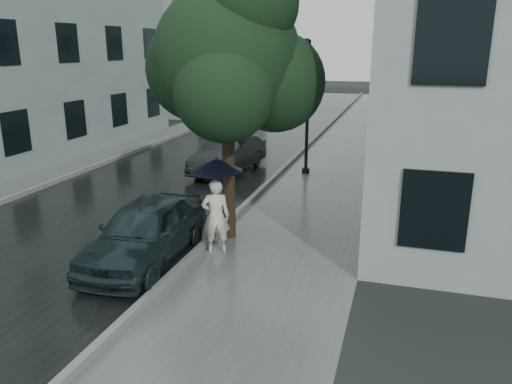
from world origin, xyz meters
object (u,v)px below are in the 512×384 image
(car_far, at_px, (228,154))
(car_near, at_px, (146,231))
(pedestrian, at_px, (216,216))
(lamp_post, at_px, (303,97))
(street_tree, at_px, (229,56))

(car_far, bearing_deg, car_near, -75.14)
(pedestrian, xyz_separation_m, lamp_post, (0.35, 7.73, 1.90))
(pedestrian, distance_m, street_tree, 3.59)
(street_tree, relative_size, lamp_post, 1.32)
(car_far, bearing_deg, lamp_post, 19.06)
(lamp_post, bearing_deg, street_tree, -111.33)
(pedestrian, bearing_deg, street_tree, -110.81)
(street_tree, distance_m, car_near, 4.28)
(car_near, distance_m, car_far, 8.12)
(street_tree, height_order, lamp_post, street_tree)
(lamp_post, relative_size, car_near, 1.21)
(lamp_post, bearing_deg, car_far, 173.47)
(lamp_post, bearing_deg, car_near, -118.68)
(car_near, bearing_deg, pedestrian, 31.75)
(lamp_post, distance_m, car_near, 8.99)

